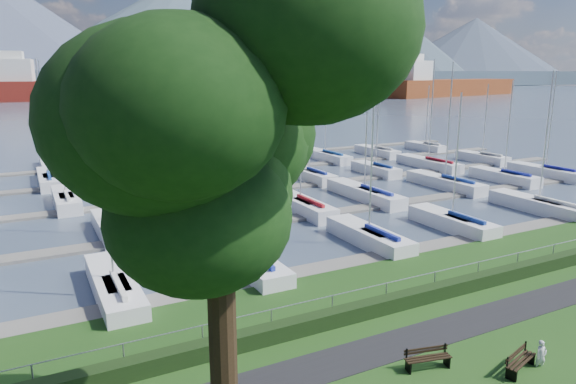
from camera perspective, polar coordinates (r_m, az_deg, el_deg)
path at (r=23.96m, az=17.29°, el=-14.35°), size 160.00×2.00×0.04m
water at (r=278.45m, az=-24.55°, el=9.66°), size 800.00×540.00×0.20m
hedge at (r=25.51m, az=13.19°, el=-11.49°), size 80.00×0.70×0.70m
fence at (r=25.45m, az=12.70°, el=-9.44°), size 80.00×0.04×0.04m
foothill at (r=348.17m, az=-25.34°, el=11.11°), size 900.00×80.00×12.00m
mountains at (r=424.55m, az=-25.35°, el=16.77°), size 1190.00×360.00×115.00m
docks at (r=47.73m, az=-7.75°, el=-0.37°), size 90.00×41.60×0.25m
bench_left at (r=20.81m, az=15.24°, el=-17.38°), size 1.85×0.81×0.85m
bench_right at (r=21.76m, az=24.35°, el=-16.72°), size 1.85×0.91×0.85m
person at (r=22.28m, az=26.33°, el=-15.65°), size 0.49×0.38×1.21m
tree at (r=11.61m, az=-7.86°, el=6.15°), size 7.21×8.29×13.91m
crane at (r=50.50m, az=-4.59°, el=6.84°), size 6.77×13.17×22.35m
cargo_ship_mid at (r=232.43m, az=-19.94°, el=10.55°), size 106.62×30.07×21.50m
cargo_ship_east at (r=267.10m, az=17.04°, el=11.02°), size 94.12×37.70×21.50m
sailboat_fleet at (r=48.99m, az=-11.08°, el=6.51°), size 75.49×50.01×13.55m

